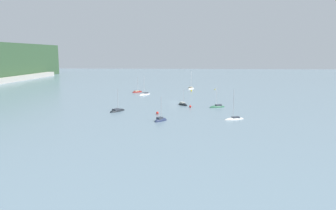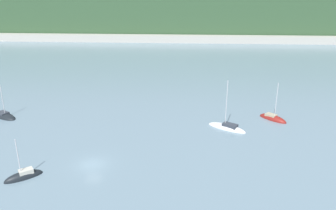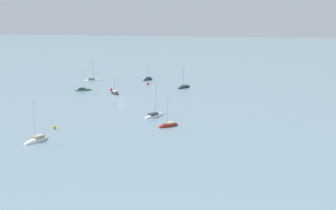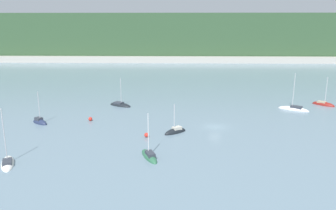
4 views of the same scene
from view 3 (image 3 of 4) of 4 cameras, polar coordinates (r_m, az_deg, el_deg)
The scene contains 12 objects.
ground_plane at distance 154.21m, azimuth -5.78°, elevation 0.71°, with size 600.00×600.00×0.00m, color slate.
sailboat_0 at distance 163.57m, azimuth -6.50°, elevation 1.40°, with size 5.22×4.58×7.13m.
sailboat_1 at distance 174.34m, azimuth 1.96°, elevation 2.14°, with size 7.22×5.63×8.57m.
sailboat_2 at distance 129.89m, azimuth -1.65°, elevation -1.37°, with size 7.76×5.95×10.41m.
sailboat_3 at distance 119.56m, azimuth 0.06°, elevation -2.59°, with size 5.79×5.77×8.86m.
sailboat_4 at distance 191.92m, azimuth -2.48°, elevation 3.08°, with size 5.03×4.42×8.28m.
sailboat_5 at distance 110.70m, azimuth -15.71°, elevation -4.25°, with size 7.48×4.77×10.80m.
sailboat_6 at distance 193.55m, azimuth -9.17°, elevation 3.01°, with size 4.60×6.91×9.85m.
sailboat_7 at distance 171.32m, azimuth -10.32°, elevation 1.77°, with size 4.08×6.52×8.45m.
mooring_buoy_0 at distance 120.56m, azimuth -13.69°, elevation -2.64°, with size 0.88×0.88×0.88m.
mooring_buoy_1 at distance 180.79m, azimuth -2.47°, elevation 2.62°, with size 0.90×0.90×0.90m.
mooring_buoy_2 at distance 169.68m, azimuth -6.95°, elevation 1.90°, with size 0.89×0.89×0.89m.
Camera 3 is at (146.62, 36.63, 30.72)m, focal length 50.00 mm.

